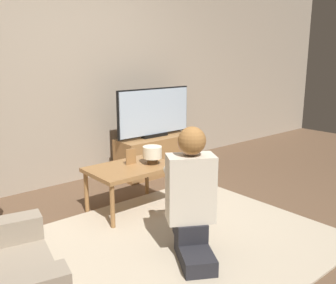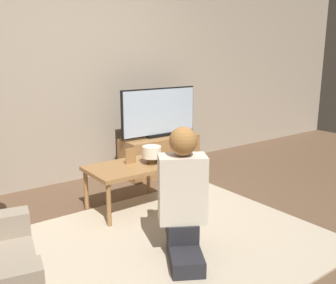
{
  "view_description": "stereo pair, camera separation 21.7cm",
  "coord_description": "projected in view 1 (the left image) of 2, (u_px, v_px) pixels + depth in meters",
  "views": [
    {
      "loc": [
        -1.83,
        -1.99,
        1.45
      ],
      "look_at": [
        0.43,
        0.68,
        0.63
      ],
      "focal_mm": 40.0,
      "sensor_mm": 36.0,
      "label": 1
    },
    {
      "loc": [
        -1.66,
        -2.13,
        1.45
      ],
      "look_at": [
        0.43,
        0.68,
        0.63
      ],
      "focal_mm": 40.0,
      "sensor_mm": 36.0,
      "label": 2
    }
  ],
  "objects": [
    {
      "name": "picture_frame",
      "position": [
        131.0,
        156.0,
        3.53
      ],
      "size": [
        0.11,
        0.01,
        0.15
      ],
      "color": "olive",
      "rests_on": "coffee_table"
    },
    {
      "name": "rug",
      "position": [
        182.0,
        241.0,
        2.96
      ],
      "size": [
        2.27,
        1.93,
        0.02
      ],
      "color": "#BCAD93",
      "rests_on": "ground_plane"
    },
    {
      "name": "coffee_table",
      "position": [
        131.0,
        171.0,
        3.48
      ],
      "size": [
        0.78,
        0.53,
        0.43
      ],
      "color": "olive",
      "rests_on": "ground_plane"
    },
    {
      "name": "tv_stand",
      "position": [
        155.0,
        155.0,
        4.62
      ],
      "size": [
        0.97,
        0.39,
        0.47
      ],
      "color": "olive",
      "rests_on": "ground_plane"
    },
    {
      "name": "tv",
      "position": [
        154.0,
        112.0,
        4.51
      ],
      "size": [
        1.05,
        0.08,
        0.59
      ],
      "color": "black",
      "rests_on": "tv_stand"
    },
    {
      "name": "person_kneeling",
      "position": [
        191.0,
        192.0,
        2.68
      ],
      "size": [
        0.61,
        0.79,
        0.95
      ],
      "rotation": [
        0.0,
        0.0,
        2.61
      ],
      "color": "#232328",
      "rests_on": "rug"
    },
    {
      "name": "ground_plane",
      "position": [
        182.0,
        242.0,
        2.97
      ],
      "size": [
        10.0,
        10.0,
        0.0
      ],
      "primitive_type": "plane",
      "color": "brown"
    },
    {
      "name": "wall_back",
      "position": [
        64.0,
        68.0,
        4.1
      ],
      "size": [
        10.0,
        0.06,
        2.6
      ],
      "color": "tan",
      "rests_on": "ground_plane"
    },
    {
      "name": "table_lamp",
      "position": [
        152.0,
        153.0,
        3.53
      ],
      "size": [
        0.18,
        0.18,
        0.17
      ],
      "color": "#4C3823",
      "rests_on": "coffee_table"
    }
  ]
}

